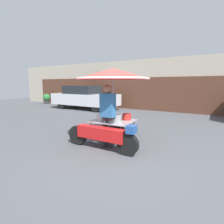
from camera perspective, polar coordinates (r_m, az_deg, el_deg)
The scene contains 6 objects.
ground_plane at distance 4.34m, azimuth 1.29°, elevation -13.86°, with size 36.00×36.00×0.00m, color #4C4F54.
shopfront_building at distance 12.05m, azimuth 21.36°, elevation 8.17°, with size 28.00×2.06×3.25m.
vendor_motorcycle_cart at distance 4.86m, azimuth -0.03°, elevation 9.15°, with size 2.09×2.06×2.12m.
vendor_person at distance 4.62m, azimuth -1.38°, elevation -0.19°, with size 0.38×0.22×1.68m.
parked_car at distance 12.03m, azimuth -9.05°, elevation 4.81°, with size 4.67×1.73×1.58m.
potted_plant at distance 16.12m, azimuth -20.56°, elevation 4.28°, with size 0.62×0.62×0.86m.
Camera 1 is at (1.93, -3.49, 1.70)m, focal length 28.00 mm.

